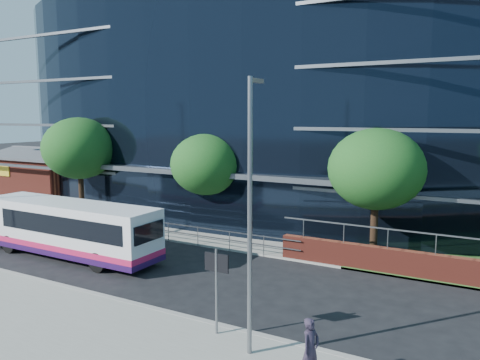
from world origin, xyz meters
The scene contains 16 objects.
ground centered at (0.00, 0.00, 0.00)m, with size 200.00×200.00×0.00m, color black.
pavement_near centered at (0.00, -5.00, 0.07)m, with size 80.00×8.00×0.15m, color gray.
kerb centered at (0.00, -1.00, 0.08)m, with size 80.00×0.25×0.16m, color gray.
yellow_line_outer centered at (0.00, -0.80, 0.01)m, with size 80.00×0.08×0.01m, color gold.
yellow_line_inner centered at (0.00, -0.65, 0.01)m, with size 80.00×0.08×0.01m, color gold.
far_forecourt centered at (-6.00, 11.00, 0.05)m, with size 50.00×8.00×0.10m, color gray.
glass_office centered at (-4.00, 20.85, 8.00)m, with size 44.00×23.10×16.00m.
brick_pavilion centered at (-22.00, 13.50, 1.94)m, with size 8.60×6.66×4.40m.
guard_railings centered at (-8.00, 7.00, 0.82)m, with size 24.00×0.05×1.10m.
street_sign centered at (4.50, -1.59, 2.15)m, with size 0.85×0.09×2.80m.
tree_far_a centered at (-13.00, 9.00, 4.86)m, with size 4.95×4.95×6.98m.
tree_far_b centered at (-3.00, 9.50, 4.21)m, with size 4.29×4.29×6.05m.
tree_far_c centered at (7.00, 9.00, 4.54)m, with size 4.62×4.62×6.51m.
streetlight_east centered at (6.00, -2.17, 4.44)m, with size 0.15×0.77×8.00m.
city_bus centered at (-6.47, 2.27, 1.48)m, with size 10.32×2.40×2.78m.
pedestrian centered at (8.02, -2.58, 0.98)m, with size 0.60×0.40×1.66m, color #282030.
Camera 1 is at (11.99, -13.68, 7.08)m, focal length 35.00 mm.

